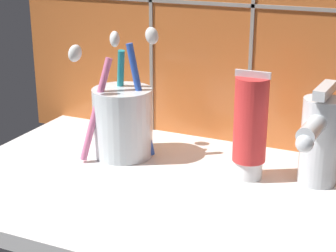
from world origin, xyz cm
name	(u,v)px	position (x,y,z in cm)	size (l,w,h in cm)	color
sink_counter	(192,196)	(0.00, 0.00, 1.00)	(60.70, 35.09, 2.00)	white
toothbrush_cup	(122,120)	(-12.68, 6.01, 7.08)	(10.23, 10.16, 17.85)	silver
toothpaste_tube	(250,126)	(5.05, 6.04, 8.74)	(4.31, 4.11, 13.64)	white
sink_faucet	(319,138)	(13.10, 7.47, 7.97)	(4.72, 11.53, 12.28)	silver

